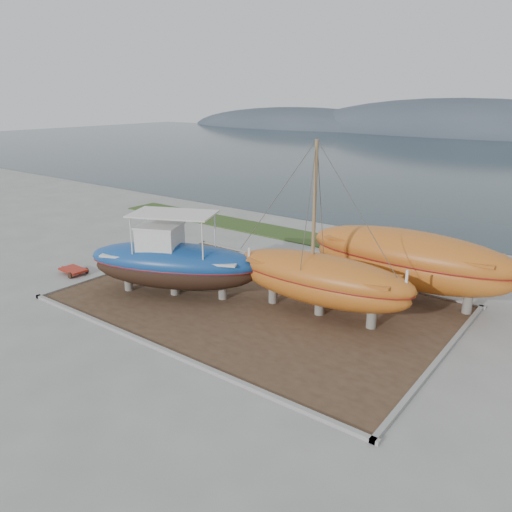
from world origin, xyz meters
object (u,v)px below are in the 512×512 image
Objects in this scene: orange_sailboat at (323,232)px; orange_bare_hull at (408,266)px; red_trailer at (73,271)px; blue_caique at (173,254)px; white_dinghy at (175,261)px.

orange_bare_hull is at bearing 56.45° from orange_sailboat.
orange_sailboat is 15.05m from red_trailer.
orange_sailboat is at bearing 15.79° from red_trailer.
blue_caique is 2.11× the size of white_dinghy.
orange_bare_hull is at bearing 35.18° from white_dinghy.
white_dinghy is 10.24m from orange_sailboat.
white_dinghy is 5.81m from red_trailer.
white_dinghy is at bearing -161.67° from orange_bare_hull.
red_trailer is (-6.93, -1.31, -2.03)m from blue_caique.
blue_caique is 1.01× the size of orange_sailboat.
white_dinghy is (-2.55, 2.46, -1.50)m from blue_caique.
orange_sailboat is at bearing -5.88° from blue_caique.
blue_caique is at bearing -27.85° from white_dinghy.
blue_caique is 3.85m from white_dinghy.
orange_bare_hull is at bearing 10.54° from blue_caique.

